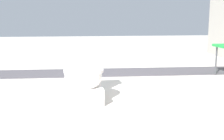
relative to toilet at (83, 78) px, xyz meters
The scene contains 3 objects.
ground_plane 0.28m from the toilet, 169.45° to the left, with size 14.00×14.00×0.00m, color #B7B2A8.
gravel_strip 1.41m from the toilet, 157.63° to the left, with size 0.56×8.00×0.01m, color #423F44.
toilet is the anchor object (origin of this frame).
Camera 1 is at (3.26, -0.01, 0.93)m, focal length 50.00 mm.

